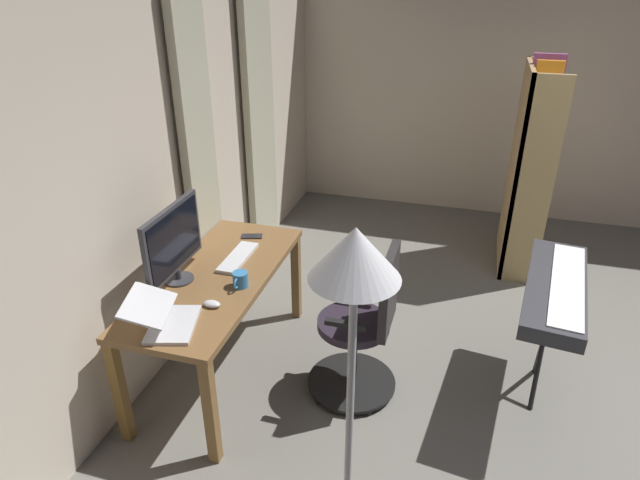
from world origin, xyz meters
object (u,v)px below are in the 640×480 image
(computer_monitor, at_px, (173,242))
(computer_keyboard, at_px, (238,258))
(cell_phone_by_monitor, at_px, (252,236))
(desk, at_px, (218,288))
(computer_mouse, at_px, (212,304))
(mug_tea, at_px, (240,280))
(bookshelf, at_px, (525,169))
(piano_keyboard, at_px, (555,291))
(office_chair, at_px, (364,330))
(laptop, at_px, (164,317))
(floor_lamp, at_px, (354,302))

(computer_monitor, relative_size, computer_keyboard, 1.44)
(cell_phone_by_monitor, bearing_deg, computer_keyboard, -10.88)
(desk, relative_size, computer_mouse, 15.00)
(mug_tea, relative_size, bookshelf, 0.08)
(computer_mouse, bearing_deg, piano_keyboard, 109.85)
(office_chair, height_order, piano_keyboard, office_chair)
(cell_phone_by_monitor, distance_m, piano_keyboard, 1.98)
(office_chair, distance_m, piano_keyboard, 1.13)
(laptop, xyz_separation_m, cell_phone_by_monitor, (-1.10, 0.04, -0.05))
(computer_monitor, relative_size, floor_lamp, 0.35)
(bookshelf, height_order, piano_keyboard, bookshelf)
(office_chair, height_order, computer_monitor, computer_monitor)
(bookshelf, distance_m, floor_lamp, 3.31)
(computer_mouse, height_order, cell_phone_by_monitor, computer_mouse)
(computer_mouse, distance_m, piano_keyboard, 1.97)
(bookshelf, relative_size, floor_lamp, 1.07)
(floor_lamp, bearing_deg, computer_monitor, -126.65)
(computer_keyboard, height_order, cell_phone_by_monitor, computer_keyboard)
(computer_monitor, xyz_separation_m, computer_mouse, (0.21, 0.32, -0.24))
(computer_mouse, xyz_separation_m, cell_phone_by_monitor, (-0.87, -0.12, -0.01))
(piano_keyboard, distance_m, floor_lamp, 1.80)
(computer_monitor, distance_m, mug_tea, 0.45)
(office_chair, bearing_deg, mug_tea, 100.64)
(floor_lamp, bearing_deg, cell_phone_by_monitor, -146.23)
(computer_keyboard, bearing_deg, bookshelf, 135.87)
(laptop, relative_size, piano_keyboard, 0.39)
(office_chair, height_order, floor_lamp, floor_lamp)
(computer_mouse, xyz_separation_m, piano_keyboard, (-0.67, 1.85, 0.01))
(cell_phone_by_monitor, bearing_deg, floor_lamp, 16.33)
(laptop, xyz_separation_m, piano_keyboard, (-0.90, 2.01, -0.03))
(laptop, bearing_deg, desk, 161.26)
(computer_mouse, bearing_deg, computer_keyboard, -171.37)
(mug_tea, bearing_deg, piano_keyboard, 103.45)
(floor_lamp, bearing_deg, piano_keyboard, 147.96)
(computer_keyboard, distance_m, mug_tea, 0.34)
(mug_tea, bearing_deg, computer_mouse, -15.54)
(computer_monitor, bearing_deg, mug_tea, 95.10)
(desk, bearing_deg, computer_keyboard, 168.46)
(piano_keyboard, bearing_deg, computer_mouse, -62.86)
(computer_keyboard, relative_size, cell_phone_by_monitor, 2.84)
(office_chair, distance_m, cell_phone_by_monitor, 1.07)
(computer_monitor, distance_m, computer_keyboard, 0.48)
(cell_phone_by_monitor, height_order, mug_tea, mug_tea)
(computer_keyboard, relative_size, computer_mouse, 4.10)
(cell_phone_by_monitor, bearing_deg, desk, -18.37)
(computer_mouse, distance_m, mug_tea, 0.25)
(bookshelf, relative_size, piano_keyboard, 1.67)
(computer_keyboard, xyz_separation_m, mug_tea, (0.30, 0.15, 0.03))
(mug_tea, bearing_deg, floor_lamp, 42.05)
(office_chair, relative_size, laptop, 2.36)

